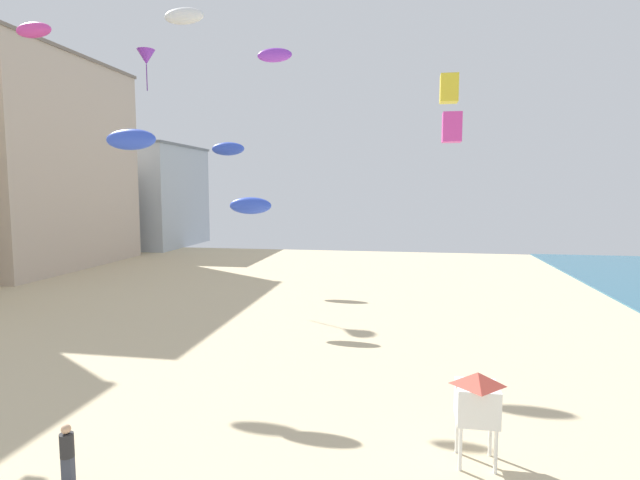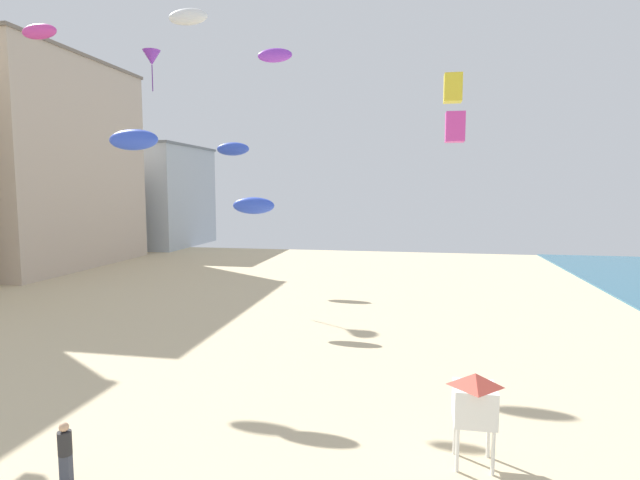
# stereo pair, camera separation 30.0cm
# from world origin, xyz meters

# --- Properties ---
(boardwalk_hotel_mid) EXTENTS (14.39, 18.81, 19.66)m
(boardwalk_hotel_mid) POSITION_xyz_m (-29.10, 42.64, 9.83)
(boardwalk_hotel_mid) COLOR #C6B29E
(boardwalk_hotel_mid) RESTS_ON ground
(boardwalk_hotel_far) EXTENTS (17.19, 14.43, 13.06)m
(boardwalk_hotel_far) POSITION_xyz_m (-29.10, 61.46, 6.53)
(boardwalk_hotel_far) COLOR #ADB7C1
(boardwalk_hotel_far) RESTS_ON ground
(kite_flyer) EXTENTS (0.34, 0.34, 1.64)m
(kite_flyer) POSITION_xyz_m (-0.81, 10.94, 0.92)
(kite_flyer) COLOR #383D4C
(kite_flyer) RESTS_ON ground
(lifeguard_stand) EXTENTS (1.10, 1.10, 2.55)m
(lifeguard_stand) POSITION_xyz_m (9.37, 13.85, 1.84)
(lifeguard_stand) COLOR white
(lifeguard_stand) RESTS_ON ground
(kite_blue_parafoil) EXTENTS (2.34, 0.65, 0.91)m
(kite_blue_parafoil) POSITION_xyz_m (-4.52, 20.76, 9.59)
(kite_blue_parafoil) COLOR blue
(kite_yellow_box) EXTENTS (1.03, 1.03, 1.62)m
(kite_yellow_box) POSITION_xyz_m (9.73, 31.41, 13.33)
(kite_yellow_box) COLOR yellow
(kite_purple_delta) EXTENTS (1.38, 1.38, 3.14)m
(kite_purple_delta) POSITION_xyz_m (-12.87, 37.68, 17.69)
(kite_purple_delta) COLOR purple
(kite_blue_parafoil_2) EXTENTS (2.77, 0.77, 1.08)m
(kite_blue_parafoil_2) POSITION_xyz_m (-7.09, 39.82, 10.70)
(kite_blue_parafoil_2) COLOR blue
(kite_purple_parafoil) EXTENTS (1.29, 0.36, 0.50)m
(kite_purple_parafoil) POSITION_xyz_m (2.58, 18.53, 12.27)
(kite_purple_parafoil) COLOR purple
(kite_white_parafoil) EXTENTS (2.47, 0.69, 0.96)m
(kite_white_parafoil) POSITION_xyz_m (-5.73, 29.15, 17.58)
(kite_white_parafoil) COLOR white
(kite_blue_parafoil_3) EXTENTS (2.48, 0.69, 0.96)m
(kite_blue_parafoil_3) POSITION_xyz_m (-1.46, 28.01, 6.48)
(kite_blue_parafoil_3) COLOR blue
(kite_magenta_parafoil) EXTENTS (2.14, 0.59, 0.83)m
(kite_magenta_parafoil) POSITION_xyz_m (-12.75, 25.43, 16.04)
(kite_magenta_parafoil) COLOR #DB3D9E
(kite_magenta_box) EXTENTS (0.97, 0.97, 1.53)m
(kite_magenta_box) POSITION_xyz_m (9.65, 27.75, 10.65)
(kite_magenta_box) COLOR #DB3D9E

